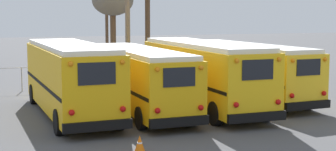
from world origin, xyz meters
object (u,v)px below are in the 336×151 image
traffic_cone (140,144)px  school_bus_2 (202,72)px  utility_pole (128,25)px  school_bus_1 (139,77)px  school_bus_3 (245,69)px  bare_tree_2 (113,2)px  school_bus_0 (70,77)px

traffic_cone → school_bus_2: bearing=52.5°
utility_pole → traffic_cone: (-4.32, -16.87, -3.49)m
school_bus_1 → school_bus_3: size_ratio=0.97×
school_bus_3 → bare_tree_2: bare_tree_2 is taller
school_bus_0 → school_bus_1: size_ratio=0.98×
school_bus_0 → bare_tree_2: (5.69, 14.91, 3.67)m
school_bus_0 → traffic_cone: bearing=-81.0°
school_bus_2 → traffic_cone: school_bus_2 is taller
school_bus_0 → school_bus_3: bearing=7.4°
school_bus_1 → bare_tree_2: bare_tree_2 is taller
school_bus_2 → traffic_cone: 8.67m
school_bus_1 → school_bus_2: (3.16, -0.11, 0.14)m
school_bus_2 → utility_pole: utility_pole is taller
school_bus_0 → bare_tree_2: size_ratio=1.51×
school_bus_3 → bare_tree_2: 14.69m
school_bus_0 → bare_tree_2: 16.38m
school_bus_3 → utility_pole: 9.78m
school_bus_2 → school_bus_3: bearing=24.7°
school_bus_3 → school_bus_1: bearing=-168.1°
school_bus_1 → utility_pole: (2.27, 9.97, 2.18)m
school_bus_1 → school_bus_2: bearing=-2.1°
school_bus_3 → traffic_cone: bearing=-135.5°
school_bus_0 → school_bus_2: school_bus_0 is taller
traffic_cone → school_bus_1: bearing=73.4°
school_bus_0 → school_bus_3: 9.56m
school_bus_1 → traffic_cone: (-2.05, -6.89, -1.31)m
school_bus_0 → school_bus_1: bearing=-1.8°
school_bus_2 → school_bus_1: bearing=177.9°
school_bus_2 → traffic_cone: bearing=-127.5°
school_bus_2 → school_bus_3: school_bus_2 is taller
school_bus_3 → traffic_cone: (-8.37, -8.23, -1.32)m
school_bus_1 → traffic_cone: size_ratio=18.16×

